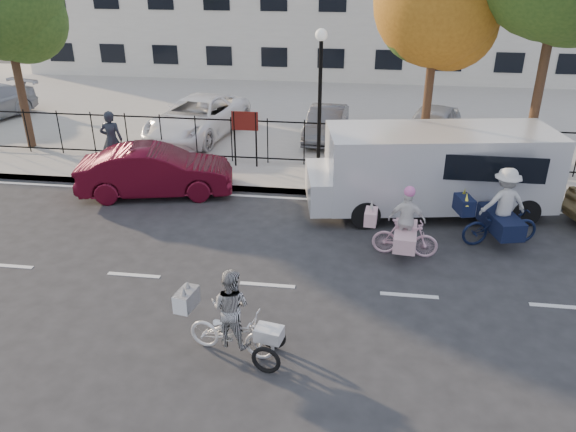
% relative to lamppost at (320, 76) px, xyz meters
% --- Properties ---
extents(ground, '(120.00, 120.00, 0.00)m').
position_rel_lamppost_xyz_m(ground, '(-0.50, -6.80, -3.11)').
color(ground, '#333334').
extents(road_markings, '(60.00, 9.52, 0.01)m').
position_rel_lamppost_xyz_m(road_markings, '(-0.50, -6.80, -3.11)').
color(road_markings, silver).
rests_on(road_markings, ground).
extents(curb, '(60.00, 0.10, 0.15)m').
position_rel_lamppost_xyz_m(curb, '(-0.50, -1.75, -3.04)').
color(curb, '#A8A399').
rests_on(curb, ground).
extents(sidewalk, '(60.00, 2.20, 0.15)m').
position_rel_lamppost_xyz_m(sidewalk, '(-0.50, -0.70, -3.04)').
color(sidewalk, '#A8A399').
rests_on(sidewalk, ground).
extents(parking_lot, '(60.00, 15.60, 0.15)m').
position_rel_lamppost_xyz_m(parking_lot, '(-0.50, 8.20, -3.04)').
color(parking_lot, '#A8A399').
rests_on(parking_lot, ground).
extents(iron_fence, '(58.00, 0.06, 1.50)m').
position_rel_lamppost_xyz_m(iron_fence, '(-0.50, 0.40, -2.21)').
color(iron_fence, black).
rests_on(iron_fence, sidewalk).
extents(building, '(34.00, 10.00, 6.00)m').
position_rel_lamppost_xyz_m(building, '(-0.50, 18.20, -0.11)').
color(building, silver).
rests_on(building, ground).
extents(lamppost, '(0.36, 0.36, 4.33)m').
position_rel_lamppost_xyz_m(lamppost, '(0.00, 0.00, 0.00)').
color(lamppost, black).
rests_on(lamppost, sidewalk).
extents(street_sign, '(0.85, 0.06, 1.80)m').
position_rel_lamppost_xyz_m(street_sign, '(-2.35, 0.00, -1.70)').
color(street_sign, black).
rests_on(street_sign, sidewalk).
extents(zebra_trike, '(1.97, 0.98, 1.68)m').
position_rel_lamppost_xyz_m(zebra_trike, '(-0.74, -9.06, -2.46)').
color(zebra_trike, white).
rests_on(zebra_trike, ground).
extents(unicorn_bike, '(1.76, 1.23, 1.75)m').
position_rel_lamppost_xyz_m(unicorn_bike, '(2.43, -5.07, -2.46)').
color(unicorn_bike, '#F5BACD').
rests_on(unicorn_bike, ground).
extents(bull_bike, '(2.17, 1.52, 1.96)m').
position_rel_lamppost_xyz_m(bull_bike, '(4.74, -4.17, -2.33)').
color(bull_bike, '#0F1834').
rests_on(bull_bike, ground).
extents(white_van, '(6.76, 3.15, 2.29)m').
position_rel_lamppost_xyz_m(white_van, '(3.29, -2.42, -1.84)').
color(white_van, white).
rests_on(white_van, ground).
extents(red_sedan, '(4.61, 2.43, 1.44)m').
position_rel_lamppost_xyz_m(red_sedan, '(-4.53, -2.32, -2.39)').
color(red_sedan, '#520919').
rests_on(red_sedan, ground).
extents(pedestrian, '(0.75, 0.56, 1.88)m').
position_rel_lamppost_xyz_m(pedestrian, '(-6.51, -0.75, -2.02)').
color(pedestrian, black).
rests_on(pedestrian, sidewalk).
extents(lot_car_b, '(3.37, 5.62, 1.46)m').
position_rel_lamppost_xyz_m(lot_car_b, '(-4.77, 2.88, -2.23)').
color(lot_car_b, white).
rests_on(lot_car_b, parking_lot).
extents(lot_car_c, '(1.53, 3.67, 1.18)m').
position_rel_lamppost_xyz_m(lot_car_c, '(0.01, 3.25, -2.37)').
color(lot_car_c, '#4A4C52').
rests_on(lot_car_c, parking_lot).
extents(lot_car_d, '(2.82, 4.53, 1.44)m').
position_rel_lamppost_xyz_m(lot_car_d, '(3.73, 2.75, -2.24)').
color(lot_car_d, '#A6A9AD').
rests_on(lot_car_d, parking_lot).
extents(tree_west, '(3.80, 3.80, 6.97)m').
position_rel_lamppost_xyz_m(tree_west, '(-10.26, 1.05, 1.76)').
color(tree_west, '#442D1D').
rests_on(tree_west, ground).
extents(tree_mid, '(3.84, 3.84, 7.05)m').
position_rel_lamppost_xyz_m(tree_mid, '(3.50, 1.46, 1.82)').
color(tree_mid, '#442D1D').
rests_on(tree_mid, ground).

